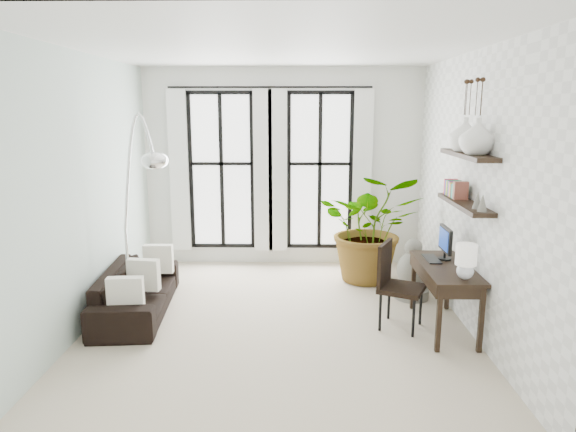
{
  "coord_description": "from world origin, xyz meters",
  "views": [
    {
      "loc": [
        0.22,
        -5.85,
        2.55
      ],
      "look_at": [
        0.12,
        0.3,
        1.26
      ],
      "focal_mm": 32.0,
      "sensor_mm": 36.0,
      "label": 1
    }
  ],
  "objects_px": {
    "arc_lamp": "(141,191)",
    "buddha": "(412,273)",
    "sofa": "(137,291)",
    "plant": "(371,227)",
    "desk_chair": "(394,280)",
    "desk": "(447,271)"
  },
  "relations": [
    {
      "from": "desk",
      "to": "arc_lamp",
      "type": "relative_size",
      "value": 0.52
    },
    {
      "from": "desk",
      "to": "arc_lamp",
      "type": "distance_m",
      "value": 3.76
    },
    {
      "from": "sofa",
      "to": "desk",
      "type": "height_order",
      "value": "desk"
    },
    {
      "from": "sofa",
      "to": "desk_chair",
      "type": "bearing_deg",
      "value": -101.25
    },
    {
      "from": "plant",
      "to": "desk",
      "type": "bearing_deg",
      "value": -71.39
    },
    {
      "from": "desk",
      "to": "arc_lamp",
      "type": "height_order",
      "value": "arc_lamp"
    },
    {
      "from": "sofa",
      "to": "plant",
      "type": "height_order",
      "value": "plant"
    },
    {
      "from": "desk_chair",
      "to": "buddha",
      "type": "bearing_deg",
      "value": 90.43
    },
    {
      "from": "desk_chair",
      "to": "buddha",
      "type": "xyz_separation_m",
      "value": [
        0.43,
        0.94,
        -0.23
      ]
    },
    {
      "from": "plant",
      "to": "buddha",
      "type": "height_order",
      "value": "plant"
    },
    {
      "from": "arc_lamp",
      "to": "buddha",
      "type": "relative_size",
      "value": 2.99
    },
    {
      "from": "desk_chair",
      "to": "sofa",
      "type": "bearing_deg",
      "value": -161.81
    },
    {
      "from": "sofa",
      "to": "buddha",
      "type": "relative_size",
      "value": 2.33
    },
    {
      "from": "plant",
      "to": "desk_chair",
      "type": "distance_m",
      "value": 1.71
    },
    {
      "from": "arc_lamp",
      "to": "buddha",
      "type": "height_order",
      "value": "arc_lamp"
    },
    {
      "from": "desk",
      "to": "desk_chair",
      "type": "xyz_separation_m",
      "value": [
        -0.57,
        0.12,
        -0.14
      ]
    },
    {
      "from": "plant",
      "to": "desk_chair",
      "type": "height_order",
      "value": "plant"
    },
    {
      "from": "desk",
      "to": "sofa",
      "type": "bearing_deg",
      "value": 172.46
    },
    {
      "from": "desk",
      "to": "arc_lamp",
      "type": "xyz_separation_m",
      "value": [
        -3.62,
        0.53,
        0.84
      ]
    },
    {
      "from": "sofa",
      "to": "desk",
      "type": "relative_size",
      "value": 1.49
    },
    {
      "from": "desk_chair",
      "to": "arc_lamp",
      "type": "xyz_separation_m",
      "value": [
        -3.05,
        0.41,
        0.98
      ]
    },
    {
      "from": "sofa",
      "to": "desk",
      "type": "bearing_deg",
      "value": -102.01
    }
  ]
}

